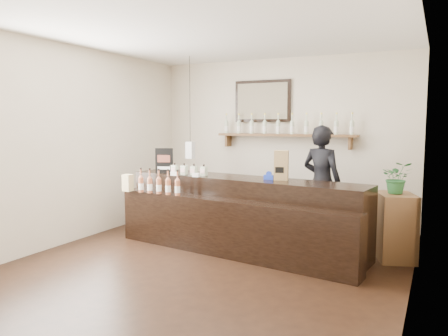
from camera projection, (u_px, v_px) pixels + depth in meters
ground at (215, 260)px, 5.45m from camera, size 5.00×5.00×0.00m
room_shell at (215, 123)px, 5.27m from camera, size 5.00×5.00×5.00m
back_wall_decor at (271, 120)px, 7.45m from camera, size 2.66×0.96×1.69m
counter at (238, 216)px, 5.89m from camera, size 3.50×1.36×1.13m
promo_sign at (164, 161)px, 6.43m from camera, size 0.26×0.10×0.37m
paper_bag at (281, 165)px, 5.67m from camera, size 0.20×0.17×0.39m
tape_dispenser at (269, 176)px, 5.73m from camera, size 0.14×0.05×0.11m
side_cabinet at (395, 227)px, 5.45m from camera, size 0.59×0.68×0.83m
potted_plant at (397, 178)px, 5.39m from camera, size 0.41×0.37×0.40m
shopkeeper at (322, 176)px, 6.32m from camera, size 0.79×0.64×1.89m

